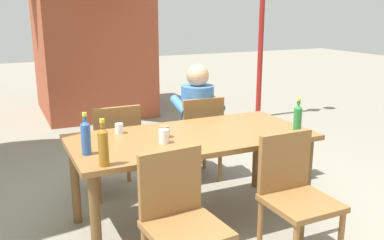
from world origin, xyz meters
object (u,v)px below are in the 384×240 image
Objects in this scene: person_in_white_shirt at (194,115)px; cup_terracotta at (164,132)px; chair_near_right at (294,190)px; chair_near_left at (180,215)px; chair_far_right at (198,134)px; bottle_green at (298,118)px; bottle_amber at (103,146)px; dining_table at (192,145)px; cup_glass at (119,129)px; backpack_by_near_side at (295,157)px; brick_kiosk at (90,28)px; bottle_blue at (86,137)px; cup_white at (164,136)px; chair_far_left at (115,145)px.

person_in_white_shirt reaches higher than cup_terracotta.
chair_near_left is at bearing -179.98° from chair_near_right.
chair_near_left is (-0.85, -1.49, 0.00)m from chair_far_right.
bottle_green is 0.94× the size of bottle_amber.
cup_glass is at bearing 151.35° from dining_table.
bottle_amber is 0.66× the size of backpack_by_near_side.
bottle_amber is 0.11× the size of brick_kiosk.
bottle_blue reaches higher than chair_near_right.
brick_kiosk is at bearing 78.65° from bottle_amber.
backpack_by_near_side is at bearing 16.74° from cup_white.
person_in_white_shirt is at bearing 37.57° from bottle_blue.
dining_table is 22.85× the size of cup_glass.
chair_far_left is (-0.84, -0.00, 0.00)m from chair_far_right.
dining_table is 18.13× the size of cup_white.
cup_terracotta reaches higher than backpack_by_near_side.
bottle_green is 4.64m from brick_kiosk.
dining_table is at bearing 7.80° from bottle_blue.
cup_glass reaches higher than dining_table.
chair_far_right is 9.62× the size of cup_terracotta.
chair_near_left is at bearing -96.55° from brick_kiosk.
chair_near_left is 0.84m from bottle_blue.
bottle_green is at bearing -19.36° from cup_terracotta.
dining_table is 0.87m from chair_far_left.
person_in_white_shirt reaches higher than bottle_blue.
cup_glass is at bearing 154.82° from bottle_green.
person_in_white_shirt is 3.48m from brick_kiosk.
bottle_amber is 3.70× the size of cup_glass.
brick_kiosk is (-0.28, 3.39, 0.74)m from person_in_white_shirt.
cup_terracotta is 4.28m from brick_kiosk.
chair_near_right reaches higher than backpack_by_near_side.
cup_terracotta is at bearing 173.42° from dining_table.
chair_near_right is at bearing -89.91° from chair_far_right.
bottle_blue is 0.63× the size of backpack_by_near_side.
dining_table is at bearing 157.24° from bottle_green.
bottle_green is 3.49× the size of cup_glass.
cup_white is (0.15, 0.64, 0.30)m from chair_near_left.
cup_glass is at bearing -153.06° from chair_far_right.
person_in_white_shirt is at bearing 106.17° from bottle_green.
chair_far_left is 1.64m from bottle_green.
cup_white is 0.44m from cup_glass.
brick_kiosk is (0.65, 3.97, 0.62)m from cup_glass.
cup_glass is 0.38m from cup_terracotta.
bottle_blue is 2.33m from backpack_by_near_side.
cup_glass is at bearing 66.93° from bottle_amber.
cup_white is at bearing -126.08° from person_in_white_shirt.
bottle_green is 0.62× the size of backpack_by_near_side.
backpack_by_near_side is at bearing 12.94° from cup_terracotta.
bottle_amber is at bearing -151.73° from cup_white.
bottle_blue is at bearing 102.12° from bottle_amber.
cup_terracotta is (0.62, 0.14, -0.08)m from bottle_blue.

